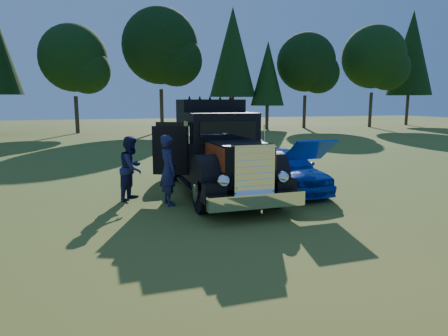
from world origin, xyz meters
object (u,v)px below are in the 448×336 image
hotrod_coupe (284,169)px  spectator_near (168,170)px  diamond_t_truck (217,154)px  spectator_far (132,168)px

hotrod_coupe → spectator_near: (-3.97, -0.68, 0.28)m
diamond_t_truck → spectator_far: (-2.68, 0.05, -0.32)m
diamond_t_truck → spectator_near: (-1.74, -0.92, -0.27)m
hotrod_coupe → spectator_far: (-4.90, 0.29, 0.23)m
hotrod_coupe → spectator_far: bearing=176.6°
diamond_t_truck → spectator_far: diamond_t_truck is taller
hotrod_coupe → spectator_near: bearing=-170.3°
hotrod_coupe → spectator_far: spectator_far is taller
diamond_t_truck → hotrod_coupe: (2.23, -0.24, -0.55)m
diamond_t_truck → hotrod_coupe: size_ratio=1.66×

